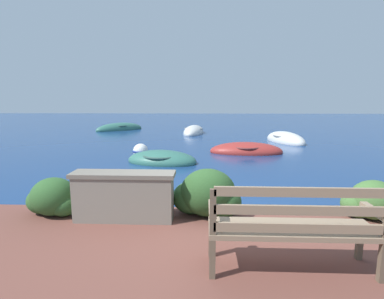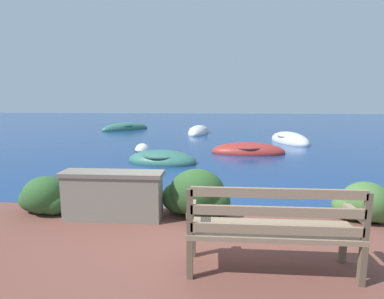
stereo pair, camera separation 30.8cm
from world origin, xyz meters
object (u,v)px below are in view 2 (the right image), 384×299
rowboat_mid (248,152)px  mooring_buoy (142,151)px  rowboat_outer (198,132)px  rowboat_far (290,141)px  park_bench (272,227)px  rowboat_distant (126,129)px  rowboat_nearest (162,160)px

rowboat_mid → mooring_buoy: rowboat_mid is taller
rowboat_outer → mooring_buoy: rowboat_outer is taller
rowboat_mid → mooring_buoy: 3.90m
rowboat_far → mooring_buoy: bearing=101.6°
park_bench → mooring_buoy: (-3.22, 7.86, -0.61)m
rowboat_outer → rowboat_distant: size_ratio=1.05×
park_bench → rowboat_mid: bearing=77.5°
rowboat_nearest → rowboat_distant: size_ratio=0.81×
rowboat_nearest → rowboat_outer: size_ratio=0.77×
rowboat_mid → rowboat_far: (2.24, 3.06, 0.01)m
rowboat_mid → mooring_buoy: (-3.88, -0.32, 0.03)m
park_bench → rowboat_nearest: (-2.22, 6.32, -0.64)m
rowboat_nearest → rowboat_distant: rowboat_distant is taller
rowboat_distant → mooring_buoy: size_ratio=4.98×
rowboat_nearest → mooring_buoy: rowboat_nearest is taller
park_bench → rowboat_distant: bearing=103.5°
rowboat_outer → mooring_buoy: bearing=173.2°
rowboat_mid → rowboat_far: size_ratio=0.93×
rowboat_distant → park_bench: bearing=-112.9°
rowboat_far → rowboat_outer: (-4.43, 3.44, -0.00)m
rowboat_mid → rowboat_outer: (-2.19, 6.51, 0.01)m
rowboat_far → rowboat_nearest: bearing=116.6°
rowboat_far → rowboat_outer: size_ratio=0.93×
park_bench → rowboat_far: bearing=67.7°
rowboat_far → rowboat_distant: bearing=43.7°
rowboat_nearest → park_bench: bearing=-57.8°
rowboat_outer → rowboat_distant: 5.20m
rowboat_mid → rowboat_nearest: bearing=-144.1°
rowboat_nearest → mooring_buoy: 1.84m
rowboat_mid → rowboat_far: rowboat_far is taller
mooring_buoy → rowboat_mid: bearing=4.7°
mooring_buoy → rowboat_far: bearing=28.9°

